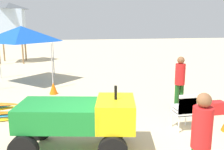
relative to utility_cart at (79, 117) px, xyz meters
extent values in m
cube|color=#197A2D|center=(-0.38, 0.09, 0.07)|extent=(2.00, 1.48, 0.50)
cube|color=yellow|center=(0.79, -0.18, 0.12)|extent=(1.03, 1.25, 0.60)
cylinder|color=black|center=(0.79, -0.18, 0.57)|extent=(0.07, 0.07, 0.30)
cylinder|color=black|center=(0.86, 0.37, -0.48)|extent=(0.63, 0.31, 0.60)
cylinder|color=black|center=(-0.89, 0.77, -0.48)|extent=(0.63, 0.31, 0.60)
cylinder|color=black|center=(-1.14, -0.30, -0.48)|extent=(0.63, 0.31, 0.60)
cube|color=white|center=(2.81, 0.62, -0.34)|extent=(0.48, 0.48, 0.04)
cube|color=white|center=(2.81, 0.40, -0.14)|extent=(0.48, 0.04, 0.40)
cube|color=white|center=(2.81, 0.62, -0.25)|extent=(0.48, 0.48, 0.04)
cube|color=white|center=(2.81, 0.40, -0.05)|extent=(0.48, 0.04, 0.40)
cube|color=white|center=(2.81, 0.62, -0.16)|extent=(0.48, 0.48, 0.04)
cube|color=white|center=(2.81, 0.40, 0.04)|extent=(0.48, 0.04, 0.40)
cylinder|color=white|center=(3.02, 0.83, -0.57)|extent=(0.04, 0.04, 0.42)
cylinder|color=white|center=(2.60, 0.83, -0.57)|extent=(0.04, 0.04, 0.42)
cylinder|color=white|center=(3.02, 0.41, -0.57)|extent=(0.04, 0.04, 0.42)
cylinder|color=white|center=(2.60, 0.41, -0.57)|extent=(0.04, 0.04, 0.42)
cylinder|color=red|center=(1.81, -1.86, 0.40)|extent=(0.32, 0.32, 0.67)
sphere|color=brown|center=(1.81, -1.86, 0.85)|extent=(0.23, 0.23, 0.23)
cylinder|color=#194C19|center=(3.34, 2.08, -0.36)|extent=(0.14, 0.14, 0.85)
cylinder|color=#194C19|center=(3.50, 2.08, -0.36)|extent=(0.14, 0.14, 0.85)
cylinder|color=red|center=(3.42, 2.08, 0.41)|extent=(0.32, 0.32, 0.68)
sphere|color=brown|center=(3.42, 2.08, 0.86)|extent=(0.23, 0.23, 0.23)
cylinder|color=#B2B2B7|center=(-0.70, 5.75, 0.20)|extent=(0.05, 0.05, 1.96)
cylinder|color=#B2B2B7|center=(-0.70, 8.47, 0.20)|extent=(0.05, 0.05, 1.96)
pyramid|color=#144CB2|center=(-2.06, 7.11, 1.54)|extent=(2.72, 2.72, 0.72)
cylinder|color=olive|center=(-2.91, 13.26, 0.21)|extent=(0.12, 0.12, 1.98)
cylinder|color=olive|center=(-4.47, 14.82, 0.21)|extent=(0.12, 0.12, 1.98)
cylinder|color=olive|center=(-2.91, 14.82, 0.21)|extent=(0.12, 0.12, 1.98)
cube|color=silver|center=(-3.69, 14.04, 2.10)|extent=(1.80, 1.80, 1.80)
pyramid|color=#4C5156|center=(-3.69, 14.04, 3.22)|extent=(1.98, 1.98, 0.45)
cone|color=orange|center=(-0.66, 4.82, -0.54)|extent=(0.34, 0.34, 0.48)
cube|color=red|center=(4.43, 1.49, -0.59)|extent=(0.45, 0.33, 0.39)
camera|label=1|loc=(-0.34, -5.17, 2.00)|focal=40.03mm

